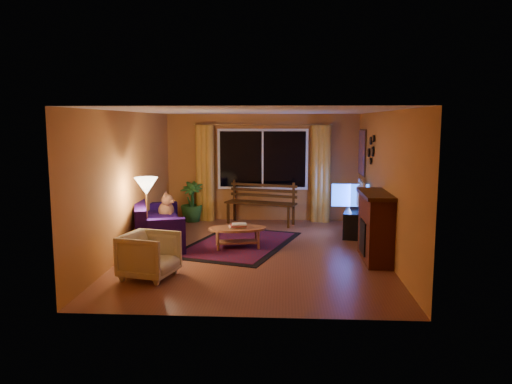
# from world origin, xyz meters

# --- Properties ---
(floor) EXTENTS (4.50, 6.00, 0.02)m
(floor) POSITION_xyz_m (0.00, 0.00, -0.01)
(floor) COLOR brown
(floor) RESTS_ON ground
(ceiling) EXTENTS (4.50, 6.00, 0.02)m
(ceiling) POSITION_xyz_m (0.00, 0.00, 2.51)
(ceiling) COLOR white
(ceiling) RESTS_ON ground
(wall_back) EXTENTS (4.50, 0.02, 2.50)m
(wall_back) POSITION_xyz_m (0.00, 3.01, 1.25)
(wall_back) COLOR #BC7431
(wall_back) RESTS_ON ground
(wall_left) EXTENTS (0.02, 6.00, 2.50)m
(wall_left) POSITION_xyz_m (-2.26, 0.00, 1.25)
(wall_left) COLOR #BC7431
(wall_left) RESTS_ON ground
(wall_right) EXTENTS (0.02, 6.00, 2.50)m
(wall_right) POSITION_xyz_m (2.26, 0.00, 1.25)
(wall_right) COLOR #BC7431
(wall_right) RESTS_ON ground
(window) EXTENTS (2.00, 0.02, 1.30)m
(window) POSITION_xyz_m (0.00, 2.94, 1.45)
(window) COLOR black
(window) RESTS_ON wall_back
(curtain_rod) EXTENTS (3.20, 0.03, 0.03)m
(curtain_rod) POSITION_xyz_m (0.00, 2.90, 2.25)
(curtain_rod) COLOR #BF8C3F
(curtain_rod) RESTS_ON wall_back
(curtain_left) EXTENTS (0.36, 0.36, 2.24)m
(curtain_left) POSITION_xyz_m (-1.35, 2.88, 1.12)
(curtain_left) COLOR gold
(curtain_left) RESTS_ON ground
(curtain_right) EXTENTS (0.36, 0.36, 2.24)m
(curtain_right) POSITION_xyz_m (1.35, 2.88, 1.12)
(curtain_right) COLOR gold
(curtain_right) RESTS_ON ground
(bench) EXTENTS (1.68, 0.93, 0.48)m
(bench) POSITION_xyz_m (-0.03, 2.50, 0.24)
(bench) COLOR #311907
(bench) RESTS_ON ground
(potted_plant) EXTENTS (0.62, 0.62, 0.94)m
(potted_plant) POSITION_xyz_m (-1.65, 2.72, 0.47)
(potted_plant) COLOR #235B1E
(potted_plant) RESTS_ON ground
(sofa) EXTENTS (1.40, 2.17, 0.81)m
(sofa) POSITION_xyz_m (-1.89, 0.55, 0.41)
(sofa) COLOR #150435
(sofa) RESTS_ON ground
(dog) EXTENTS (0.45, 0.51, 0.46)m
(dog) POSITION_xyz_m (-1.84, 1.00, 0.63)
(dog) COLOR #9B5F3C
(dog) RESTS_ON sofa
(armchair) EXTENTS (0.85, 0.88, 0.75)m
(armchair) POSITION_xyz_m (-1.49, -1.55, 0.38)
(armchair) COLOR beige
(armchair) RESTS_ON ground
(floor_lamp) EXTENTS (0.29, 0.29, 1.36)m
(floor_lamp) POSITION_xyz_m (-1.86, -0.31, 0.68)
(floor_lamp) COLOR #BF8C3F
(floor_lamp) RESTS_ON ground
(rug) EXTENTS (2.44, 3.10, 0.02)m
(rug) POSITION_xyz_m (-0.34, 0.55, 0.01)
(rug) COLOR maroon
(rug) RESTS_ON ground
(coffee_table) EXTENTS (1.25, 1.25, 0.39)m
(coffee_table) POSITION_xyz_m (-0.34, 0.28, 0.19)
(coffee_table) COLOR #AF663B
(coffee_table) RESTS_ON ground
(tv_console) EXTENTS (0.66, 1.31, 0.52)m
(tv_console) POSITION_xyz_m (2.00, 1.58, 0.26)
(tv_console) COLOR black
(tv_console) RESTS_ON ground
(television) EXTENTS (0.18, 1.02, 0.58)m
(television) POSITION_xyz_m (2.00, 1.58, 0.82)
(television) COLOR black
(television) RESTS_ON tv_console
(fireplace) EXTENTS (0.40, 1.20, 1.10)m
(fireplace) POSITION_xyz_m (2.05, -0.40, 0.55)
(fireplace) COLOR maroon
(fireplace) RESTS_ON ground
(mirror_cluster) EXTENTS (0.06, 0.60, 0.56)m
(mirror_cluster) POSITION_xyz_m (2.21, 1.30, 1.80)
(mirror_cluster) COLOR black
(mirror_cluster) RESTS_ON wall_right
(painting) EXTENTS (0.04, 0.76, 0.96)m
(painting) POSITION_xyz_m (2.22, 2.45, 1.65)
(painting) COLOR #DB5E1F
(painting) RESTS_ON wall_right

